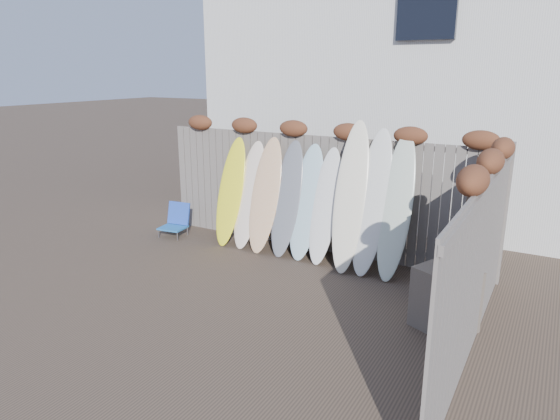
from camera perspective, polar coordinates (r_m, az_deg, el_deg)
The scene contains 16 objects.
ground at distance 6.99m, azimuth -4.97°, elevation -10.26°, with size 80.00×80.00×0.00m, color #493A2D.
back_fence at distance 8.54m, azimuth 4.33°, elevation 3.01°, with size 6.05×0.28×2.24m.
right_fence at distance 5.75m, azimuth 21.82°, elevation -4.84°, with size 0.28×4.40×2.24m.
house at distance 12.05m, azimuth 15.34°, elevation 15.87°, with size 8.50×5.50×6.33m.
beach_chair at distance 9.72m, azimuth -11.82°, elevation -1.18°, with size 0.52×0.55×0.61m.
wooden_crate at distance 6.42m, azimuth 18.36°, elevation -9.68°, with size 0.66×0.55×0.77m, color brown.
lattice_panel at distance 6.60m, azimuth 21.70°, elevation -4.20°, with size 0.05×1.24×1.86m, color brown.
surfboard_0 at distance 8.98m, azimuth -5.67°, elevation 2.11°, with size 0.52×0.07×1.98m, color #FFF622.
surfboard_1 at distance 8.80m, azimuth -3.56°, elevation 1.73°, with size 0.53×0.07×1.94m, color #FFE6CF.
surfboard_2 at distance 8.59m, azimuth -1.71°, elevation 1.71°, with size 0.55×0.07×2.03m, color #E6B774.
surfboard_3 at distance 8.40m, azimuth 0.80°, elevation 1.30°, with size 0.50×0.07×2.00m, color slate.
surfboard_4 at distance 8.26m, azimuth 3.02°, elevation 0.91°, with size 0.53×0.07×1.96m, color #A9CEDE.
surfboard_5 at distance 8.10m, azimuth 5.16°, elevation 0.46°, with size 0.47×0.07×1.93m, color white.
surfboard_6 at distance 7.82m, azimuth 8.06°, elevation 1.53°, with size 0.51×0.07×2.41m, color white.
surfboard_7 at distance 7.74m, azimuth 10.46°, elevation 0.87°, with size 0.52×0.07×2.30m, color white.
surfboard_8 at distance 7.62m, azimuth 13.14°, elevation 0.31°, with size 0.48×0.07×2.25m, color silver.
Camera 1 is at (3.62, -5.14, 3.05)m, focal length 32.00 mm.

